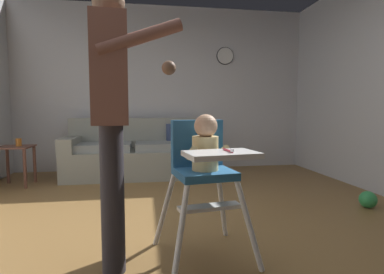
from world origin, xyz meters
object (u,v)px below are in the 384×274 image
Objects in this scene: side_table at (16,157)px; sippy_cup at (19,142)px; adult_standing at (112,113)px; toy_ball at (368,200)px; wall_clock at (225,56)px; high_chair at (204,159)px; couch at (134,154)px.

side_table is 5.20× the size of sippy_cup.
toy_ball is (2.41, 0.79, -0.88)m from adult_standing.
toy_ball is 0.58× the size of wall_clock.
side_table is (-2.05, 2.27, -0.28)m from high_chair.
side_table is at bearing -74.80° from couch.
couch is 2.04× the size of high_chair.
wall_clock is (1.55, 3.19, 0.94)m from adult_standing.
adult_standing is at bearing -94.38° from high_chair.
sippy_cup reaches higher than toy_ball.
adult_standing is (-0.58, -0.04, 0.31)m from high_chair.
wall_clock reaches higher than sippy_cup.
couch is 6.67× the size of wall_clock.
high_chair is at bearing -0.36° from adult_standing.
sippy_cup is at bearing 158.42° from toy_ball.
sippy_cup reaches higher than side_table.
wall_clock reaches higher than couch.
toy_ball is at bearing 51.02° from couch.
adult_standing reaches higher than high_chair.
adult_standing is 5.78× the size of wall_clock.
high_chair reaches higher than couch.
couch is at bearing 15.67° from sippy_cup.
adult_standing reaches higher than sippy_cup.
wall_clock is (3.02, 0.88, 1.52)m from side_table.
high_chair is 3.53m from wall_clock.
adult_standing reaches higher than toy_ball.
sippy_cup is (0.05, 0.00, 0.19)m from side_table.
adult_standing reaches higher than side_table.
high_chair is at bearing -48.60° from sippy_cup.
adult_standing is at bearing -115.87° from wall_clock.
wall_clock reaches higher than side_table.
high_chair reaches higher than side_table.
wall_clock is at bearing 109.67° from toy_ball.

